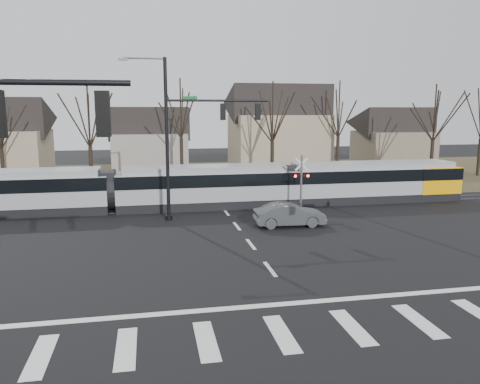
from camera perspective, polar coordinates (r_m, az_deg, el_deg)
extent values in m
plane|color=black|center=(19.36, 5.21, -11.27)|extent=(140.00, 140.00, 0.00)
cube|color=#38331E|center=(50.07, -5.06, 1.85)|extent=(140.00, 28.00, 0.01)
cube|color=silver|center=(15.38, -23.14, -17.91)|extent=(0.60, 2.60, 0.01)
cube|color=silver|center=(15.06, -13.72, -17.99)|extent=(0.60, 2.60, 0.01)
cube|color=silver|center=(15.11, -4.14, -17.61)|extent=(0.60, 2.60, 0.01)
cube|color=silver|center=(15.54, 5.07, -16.80)|extent=(0.60, 2.60, 0.01)
cube|color=silver|center=(16.31, 13.51, -15.69)|extent=(0.60, 2.60, 0.01)
cube|color=silver|center=(17.39, 20.97, -14.43)|extent=(0.60, 2.60, 0.01)
cube|color=silver|center=(17.77, 6.88, -13.28)|extent=(28.00, 0.35, 0.01)
cube|color=silver|center=(21.17, 3.68, -9.35)|extent=(0.18, 2.00, 0.01)
cube|color=silver|center=(24.87, 1.33, -6.38)|extent=(0.18, 2.00, 0.01)
cube|color=silver|center=(28.66, -0.38, -4.18)|extent=(0.18, 2.00, 0.01)
cube|color=silver|center=(32.49, -1.69, -2.50)|extent=(0.18, 2.00, 0.01)
cube|color=silver|center=(36.36, -2.72, -1.17)|extent=(0.18, 2.00, 0.01)
cube|color=silver|center=(40.26, -3.55, -0.10)|extent=(0.18, 2.00, 0.01)
cube|color=silver|center=(44.17, -4.23, 0.79)|extent=(0.18, 2.00, 0.01)
cube|color=silver|center=(48.10, -4.80, 1.53)|extent=(0.18, 2.00, 0.01)
cube|color=#59595E|center=(33.55, -2.00, -2.06)|extent=(90.00, 0.12, 0.06)
cube|color=#59595E|center=(34.90, -2.36, -1.59)|extent=(90.00, 0.12, 0.06)
cube|color=gray|center=(35.11, -26.85, -0.11)|extent=(13.59, 2.93, 3.05)
cube|color=black|center=(35.02, -26.93, 0.88)|extent=(13.61, 2.97, 0.89)
cube|color=gray|center=(33.99, -4.26, 0.64)|extent=(12.54, 2.93, 3.05)
cube|color=black|center=(33.90, -4.27, 1.67)|extent=(12.56, 2.97, 0.89)
cube|color=gray|center=(37.80, 15.81, 1.23)|extent=(13.59, 2.93, 3.05)
cube|color=black|center=(37.72, 15.86, 2.15)|extent=(13.61, 2.97, 0.89)
cube|color=#FFAB07|center=(40.35, 22.33, 1.52)|extent=(3.34, 2.99, 2.04)
imported|color=#424548|center=(28.70, 6.06, -2.76)|extent=(1.80, 4.44, 1.43)
cube|color=black|center=(11.36, -16.36, 9.11)|extent=(0.32, 0.32, 1.05)
sphere|color=#FF0C07|center=(11.36, -16.44, 10.77)|extent=(0.22, 0.22, 0.22)
cylinder|color=black|center=(29.90, -8.90, 6.18)|extent=(0.22, 0.22, 10.20)
cylinder|color=black|center=(30.61, -8.65, -3.11)|extent=(0.44, 0.44, 0.30)
cylinder|color=black|center=(30.15, -2.73, 11.07)|extent=(6.50, 0.14, 0.14)
cube|color=#0C5926|center=(29.94, -6.11, 11.32)|extent=(0.90, 0.03, 0.22)
cube|color=black|center=(30.19, -2.10, 9.74)|extent=(0.32, 0.32, 1.05)
sphere|color=#FF0C07|center=(30.19, -2.10, 10.37)|extent=(0.22, 0.22, 0.22)
cube|color=black|center=(30.63, 2.17, 9.74)|extent=(0.32, 0.32, 1.05)
sphere|color=#FF0C07|center=(30.63, 2.18, 10.36)|extent=(0.22, 0.22, 0.22)
cube|color=#59595B|center=(30.00, -14.11, 15.43)|extent=(0.55, 0.22, 0.14)
cylinder|color=#59595B|center=(32.17, 7.47, 0.91)|extent=(0.14, 0.14, 4.00)
cylinder|color=#59595B|center=(32.51, 7.39, -2.40)|extent=(0.36, 0.36, 0.20)
cube|color=silver|center=(31.98, 7.52, 3.39)|extent=(0.95, 0.04, 0.95)
cube|color=silver|center=(31.98, 7.52, 3.39)|extent=(0.95, 0.04, 0.95)
cube|color=black|center=(32.08, 7.49, 1.97)|extent=(1.00, 0.10, 0.12)
sphere|color=#FF0C07|center=(31.86, 6.77, 1.93)|extent=(0.18, 0.18, 0.18)
sphere|color=#FF0C07|center=(32.15, 8.30, 1.97)|extent=(0.18, 0.18, 0.18)
cube|color=gray|center=(53.61, -27.17, 4.02)|extent=(9.00, 8.00, 5.00)
cube|color=gray|center=(53.53, -10.90, 4.65)|extent=(8.00, 7.00, 4.50)
cube|color=gray|center=(52.40, 4.66, 5.78)|extent=(10.00, 8.00, 6.50)
cube|color=#6C6150|center=(60.07, 18.07, 4.90)|extent=(8.00, 7.00, 4.50)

